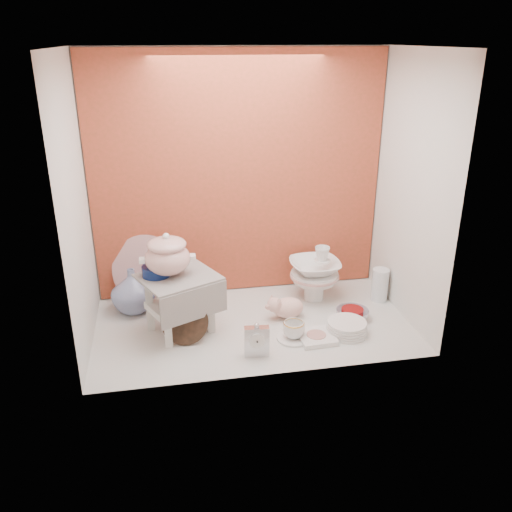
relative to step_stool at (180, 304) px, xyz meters
The scene contains 17 objects.
ground 0.45m from the step_stool, ahead, with size 1.80×1.80×0.00m, color silver.
niche_shell 0.88m from the step_stool, 22.36° to the left, with size 1.86×1.03×1.53m.
step_stool is the anchor object (origin of this frame).
soup_tureen 0.30m from the step_stool, 156.03° to the left, with size 0.29×0.29×0.25m, color white, non-canonical shape.
cobalt_bowl 0.23m from the step_stool, 165.01° to the left, with size 0.15×0.15×0.06m, color #0A194B.
floral_platter 0.42m from the step_stool, 116.22° to the left, with size 0.45×0.14×0.44m, color silver, non-canonical shape.
blue_white_vase 0.40m from the step_stool, 132.75° to the left, with size 0.26×0.26×0.27m, color silver.
lacquer_tray 0.13m from the step_stool, 82.42° to the right, with size 0.26×0.11×0.24m, color black, non-canonical shape.
mantel_clock 0.50m from the step_stool, 41.63° to the right, with size 0.13×0.04×0.19m, color silver.
plush_pig 0.64m from the step_stool, ahead, with size 0.23×0.16×0.14m, color beige.
teacup_saucer 0.66m from the step_stool, 19.24° to the right, with size 0.18×0.18×0.01m, color white.
gold_rim_teacup 0.65m from the step_stool, 19.24° to the right, with size 0.12×0.12×0.09m, color white.
lattice_dish 0.78m from the step_stool, 17.88° to the right, with size 0.19×0.19×0.03m, color white.
dinner_plate_stack 0.94m from the step_stool, 12.59° to the right, with size 0.24×0.24×0.07m, color white.
crystal_bowl 1.01m from the step_stool, ahead, with size 0.19×0.19×0.06m, color silver.
clear_glass_vase 1.26m from the step_stool, ahead, with size 0.10×0.10×0.21m, color silver.
porcelain_tower 0.88m from the step_stool, 15.99° to the left, with size 0.31×0.31×0.35m, color white, non-canonical shape.
Camera 1 is at (-0.48, -2.65, 1.55)m, focal length 37.32 mm.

